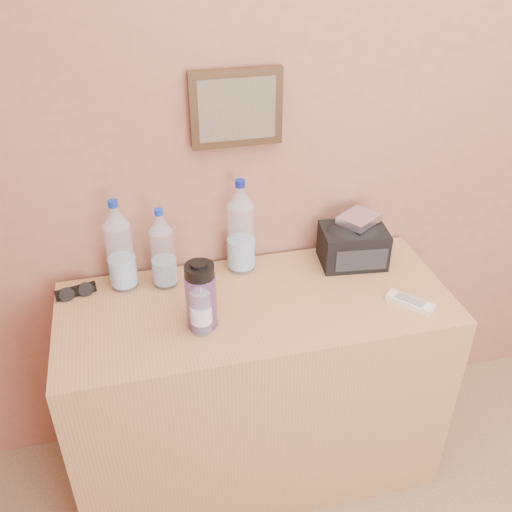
{
  "coord_description": "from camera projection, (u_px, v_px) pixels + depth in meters",
  "views": [
    {
      "loc": [
        -0.9,
        0.23,
        1.99
      ],
      "look_at": [
        -0.54,
        1.71,
        1.0
      ],
      "focal_mm": 40.0,
      "sensor_mm": 36.0,
      "label": 1
    }
  ],
  "objects": [
    {
      "name": "pet_large_c",
      "position": [
        241.0,
        231.0,
        2.0
      ],
      "size": [
        0.1,
        0.1,
        0.35
      ],
      "rotation": [
        0.0,
        0.0,
        -0.33
      ],
      "color": "silver",
      "rests_on": "dresser"
    },
    {
      "name": "pet_large_a",
      "position": [
        120.0,
        250.0,
        1.91
      ],
      "size": [
        0.09,
        0.09,
        0.33
      ],
      "rotation": [
        0.0,
        0.0,
        0.33
      ],
      "color": "#C3DDF7",
      "rests_on": "dresser"
    },
    {
      "name": "nalgene_bottle",
      "position": [
        201.0,
        295.0,
        1.75
      ],
      "size": [
        0.1,
        0.1,
        0.24
      ],
      "rotation": [
        0.0,
        0.0,
        -0.02
      ],
      "color": "#5B3283",
      "rests_on": "dresser"
    },
    {
      "name": "pet_small",
      "position": [
        201.0,
        306.0,
        1.73
      ],
      "size": [
        0.06,
        0.06,
        0.22
      ],
      "rotation": [
        0.0,
        0.0,
        -0.3
      ],
      "color": "silver",
      "rests_on": "dresser"
    },
    {
      "name": "sunglasses",
      "position": [
        76.0,
        291.0,
        1.93
      ],
      "size": [
        0.14,
        0.08,
        0.04
      ],
      "primitive_type": null,
      "rotation": [
        0.0,
        0.0,
        0.24
      ],
      "color": "black",
      "rests_on": "dresser"
    },
    {
      "name": "pet_large_b",
      "position": [
        163.0,
        252.0,
        1.93
      ],
      "size": [
        0.08,
        0.08,
        0.3
      ],
      "rotation": [
        0.0,
        0.0,
        -0.16
      ],
      "color": "silver",
      "rests_on": "dresser"
    },
    {
      "name": "ac_remote",
      "position": [
        410.0,
        302.0,
        1.89
      ],
      "size": [
        0.14,
        0.15,
        0.02
      ],
      "primitive_type": "cube",
      "rotation": [
        0.0,
        0.0,
        -0.88
      ],
      "color": "silver",
      "rests_on": "dresser"
    },
    {
      "name": "picture_frame",
      "position": [
        236.0,
        108.0,
        1.82
      ],
      "size": [
        0.3,
        0.03,
        0.25
      ],
      "primitive_type": null,
      "color": "#382311",
      "rests_on": "room_shell"
    },
    {
      "name": "toiletry_bag",
      "position": [
        353.0,
        244.0,
        2.07
      ],
      "size": [
        0.25,
        0.19,
        0.16
      ],
      "primitive_type": null,
      "rotation": [
        0.0,
        0.0,
        -0.12
      ],
      "color": "black",
      "rests_on": "dresser"
    },
    {
      "name": "dresser",
      "position": [
        256.0,
        389.0,
        2.13
      ],
      "size": [
        1.32,
        0.55,
        0.82
      ],
      "primitive_type": "cube",
      "color": "tan",
      "rests_on": "ground"
    },
    {
      "name": "foil_packet",
      "position": [
        359.0,
        219.0,
        2.04
      ],
      "size": [
        0.17,
        0.16,
        0.03
      ],
      "primitive_type": "cube",
      "rotation": [
        0.0,
        0.0,
        0.57
      ],
      "color": "silver",
      "rests_on": "toiletry_bag"
    }
  ]
}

